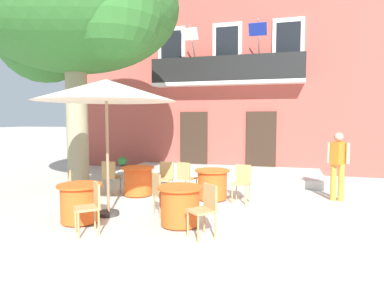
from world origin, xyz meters
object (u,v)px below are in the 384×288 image
object	(u,v)px
cafe_chair_near_tree_0	(91,204)
cafe_chair_middle_1	(186,176)
cafe_chair_middle_0	(242,181)
ground_planter_left	(122,164)
cafe_table_near_tree	(80,203)
cafe_chair_far_side_0	(161,191)
cafe_umbrella	(106,91)
plane_tree	(73,15)
pedestrian_near_entrance	(338,162)
cafe_table_front	(138,181)
cafe_table_middle	(212,184)
cafe_chair_far_side_1	(205,207)
cafe_chair_front_1	(110,175)
cafe_chair_near_tree_1	(76,189)
cafe_chair_front_0	(165,177)
cafe_table_far_side	(180,205)

from	to	relation	value
cafe_chair_near_tree_0	cafe_chair_middle_1	world-z (taller)	same
cafe_chair_middle_0	ground_planter_left	distance (m)	5.87
cafe_table_near_tree	cafe_chair_far_side_0	size ratio (longest dim) A/B	0.95
cafe_umbrella	ground_planter_left	size ratio (longest dim) A/B	4.78
ground_planter_left	cafe_chair_middle_1	bearing A→B (deg)	-41.40
plane_tree	cafe_chair_far_side_0	xyz separation A→B (m)	(3.06, -1.48, -4.28)
cafe_table_near_tree	cafe_chair_middle_1	world-z (taller)	cafe_chair_middle_1
pedestrian_near_entrance	cafe_table_front	bearing A→B (deg)	-170.42
cafe_umbrella	cafe_chair_far_side_0	bearing A→B (deg)	12.82
cafe_chair_middle_0	pedestrian_near_entrance	size ratio (longest dim) A/B	0.53
cafe_table_middle	ground_planter_left	bearing A→B (deg)	142.75
cafe_table_middle	cafe_chair_middle_0	distance (m)	0.77
cafe_chair_far_side_0	cafe_chair_far_side_1	xyz separation A→B (m)	(1.18, -0.94, 0.00)
ground_planter_left	pedestrian_near_entrance	world-z (taller)	pedestrian_near_entrance
cafe_table_middle	cafe_chair_middle_1	bearing A→B (deg)	168.67
cafe_chair_middle_0	cafe_table_middle	bearing A→B (deg)	176.59
cafe_chair_middle_0	pedestrian_near_entrance	distance (m)	2.44
cafe_chair_front_1	ground_planter_left	bearing A→B (deg)	112.72
cafe_table_near_tree	cafe_chair_near_tree_0	world-z (taller)	cafe_chair_near_tree_0
cafe_umbrella	cafe_chair_near_tree_1	bearing A→B (deg)	-179.03
cafe_table_near_tree	cafe_chair_front_0	world-z (taller)	cafe_chair_front_0
cafe_chair_far_side_1	cafe_chair_middle_1	bearing A→B (deg)	113.21
cafe_chair_front_1	cafe_umbrella	world-z (taller)	cafe_umbrella
plane_tree	cafe_chair_middle_1	bearing A→B (deg)	6.53
cafe_table_near_tree	cafe_table_far_side	xyz separation A→B (m)	(1.96, 0.35, 0.00)
cafe_umbrella	cafe_chair_far_side_1	bearing A→B (deg)	-17.00
cafe_chair_near_tree_0	cafe_chair_middle_0	size ratio (longest dim) A/B	1.00
cafe_chair_middle_1	pedestrian_near_entrance	bearing A→B (deg)	9.22
cafe_chair_near_tree_1	cafe_chair_far_side_1	bearing A→B (deg)	-12.58
cafe_chair_middle_0	cafe_chair_far_side_1	world-z (taller)	same
cafe_chair_near_tree_0	cafe_chair_middle_0	world-z (taller)	same
cafe_chair_front_0	plane_tree	bearing A→B (deg)	-176.04
cafe_table_front	cafe_chair_front_0	xyz separation A→B (m)	(0.75, 0.06, 0.14)
cafe_table_front	pedestrian_near_entrance	world-z (taller)	pedestrian_near_entrance
cafe_chair_front_0	cafe_chair_near_tree_1	bearing A→B (deg)	-125.15
plane_tree	cafe_chair_far_side_1	distance (m)	6.49
cafe_chair_middle_1	pedestrian_near_entrance	world-z (taller)	pedestrian_near_entrance
plane_tree	cafe_chair_front_1	distance (m)	4.40
cafe_chair_near_tree_0	pedestrian_near_entrance	world-z (taller)	pedestrian_near_entrance
cafe_table_far_side	cafe_chair_front_1	bearing A→B (deg)	143.02
cafe_chair_front_1	cafe_chair_front_0	bearing A→B (deg)	7.13
cafe_table_front	cafe_chair_far_side_0	world-z (taller)	cafe_chair_far_side_0
cafe_chair_middle_0	cafe_table_far_side	size ratio (longest dim) A/B	1.05
cafe_chair_near_tree_1	cafe_table_near_tree	bearing A→B (deg)	-49.31
cafe_chair_front_1	cafe_chair_far_side_0	world-z (taller)	same
pedestrian_near_entrance	cafe_chair_near_tree_0	bearing A→B (deg)	-140.40
cafe_chair_front_0	cafe_chair_front_1	distance (m)	1.51
plane_tree	cafe_table_far_side	world-z (taller)	plane_tree
cafe_chair_far_side_0	cafe_chair_front_1	bearing A→B (deg)	143.92
cafe_chair_near_tree_0	cafe_table_front	world-z (taller)	cafe_chair_near_tree_0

